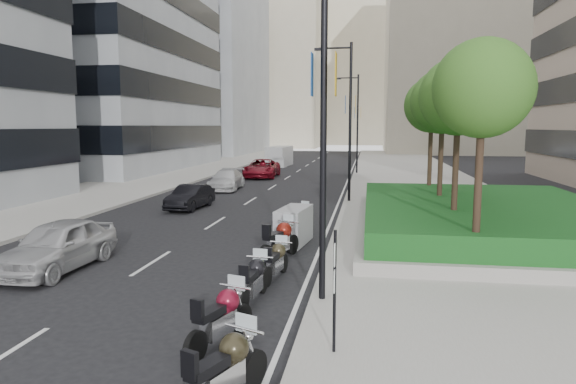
% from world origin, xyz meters
% --- Properties ---
extents(ground, '(160.00, 160.00, 0.00)m').
position_xyz_m(ground, '(0.00, 0.00, 0.00)').
color(ground, black).
rests_on(ground, ground).
extents(sidewalk_right, '(10.00, 100.00, 0.15)m').
position_xyz_m(sidewalk_right, '(9.00, 30.00, 0.07)').
color(sidewalk_right, '#9E9B93').
rests_on(sidewalk_right, ground).
extents(sidewalk_left, '(8.00, 100.00, 0.15)m').
position_xyz_m(sidewalk_left, '(-12.00, 30.00, 0.07)').
color(sidewalk_left, '#9E9B93').
rests_on(sidewalk_left, ground).
extents(lane_edge, '(0.12, 100.00, 0.01)m').
position_xyz_m(lane_edge, '(3.70, 30.00, 0.01)').
color(lane_edge, silver).
rests_on(lane_edge, ground).
extents(lane_centre, '(0.12, 100.00, 0.01)m').
position_xyz_m(lane_centre, '(-1.50, 30.00, 0.01)').
color(lane_centre, silver).
rests_on(lane_centre, ground).
extents(building_grey_far, '(22.00, 26.00, 30.00)m').
position_xyz_m(building_grey_far, '(-24.00, 70.00, 15.00)').
color(building_grey_far, gray).
rests_on(building_grey_far, ground).
extents(building_cream_right, '(28.00, 24.00, 36.00)m').
position_xyz_m(building_cream_right, '(22.00, 80.00, 18.00)').
color(building_cream_right, '#B7AD93').
rests_on(building_cream_right, ground).
extents(building_cream_left, '(26.00, 24.00, 34.00)m').
position_xyz_m(building_cream_left, '(-18.00, 100.00, 17.00)').
color(building_cream_left, '#B7AD93').
rests_on(building_cream_left, ground).
extents(building_cream_centre, '(30.00, 24.00, 38.00)m').
position_xyz_m(building_cream_centre, '(2.00, 120.00, 19.00)').
color(building_cream_centre, '#B7AD93').
rests_on(building_cream_centre, ground).
extents(planter, '(10.00, 14.00, 0.40)m').
position_xyz_m(planter, '(10.00, 10.00, 0.35)').
color(planter, '#9C9891').
rests_on(planter, sidewalk_right).
extents(hedge, '(9.40, 13.40, 0.80)m').
position_xyz_m(hedge, '(10.00, 10.00, 0.95)').
color(hedge, '#144619').
rests_on(hedge, planter).
extents(tree_0, '(2.80, 2.80, 6.30)m').
position_xyz_m(tree_0, '(8.50, 4.00, 5.42)').
color(tree_0, '#332319').
rests_on(tree_0, planter).
extents(tree_1, '(2.80, 2.80, 6.30)m').
position_xyz_m(tree_1, '(8.50, 8.00, 5.42)').
color(tree_1, '#332319').
rests_on(tree_1, planter).
extents(tree_2, '(2.80, 2.80, 6.30)m').
position_xyz_m(tree_2, '(8.50, 12.00, 5.42)').
color(tree_2, '#332319').
rests_on(tree_2, planter).
extents(tree_3, '(2.80, 2.80, 6.30)m').
position_xyz_m(tree_3, '(8.50, 16.00, 5.42)').
color(tree_3, '#332319').
rests_on(tree_3, planter).
extents(lamp_post_0, '(2.34, 0.45, 9.00)m').
position_xyz_m(lamp_post_0, '(4.14, 1.00, 5.07)').
color(lamp_post_0, black).
rests_on(lamp_post_0, ground).
extents(lamp_post_1, '(2.34, 0.45, 9.00)m').
position_xyz_m(lamp_post_1, '(4.14, 18.00, 5.07)').
color(lamp_post_1, black).
rests_on(lamp_post_1, ground).
extents(lamp_post_2, '(2.34, 0.45, 9.00)m').
position_xyz_m(lamp_post_2, '(4.14, 36.00, 5.07)').
color(lamp_post_2, black).
rests_on(lamp_post_2, ground).
extents(parking_sign, '(0.06, 0.32, 2.50)m').
position_xyz_m(parking_sign, '(4.80, -2.00, 1.46)').
color(parking_sign, black).
rests_on(parking_sign, ground).
extents(motorcycle_0, '(1.07, 2.14, 1.13)m').
position_xyz_m(motorcycle_0, '(3.22, -3.94, 0.60)').
color(motorcycle_0, black).
rests_on(motorcycle_0, ground).
extents(motorcycle_1, '(0.95, 2.16, 1.11)m').
position_xyz_m(motorcycle_1, '(2.53, -1.76, 0.60)').
color(motorcycle_1, black).
rests_on(motorcycle_1, ground).
extents(motorcycle_2, '(0.71, 2.13, 1.06)m').
position_xyz_m(motorcycle_2, '(2.60, 0.88, 0.57)').
color(motorcycle_2, black).
rests_on(motorcycle_2, ground).
extents(motorcycle_3, '(0.67, 2.01, 1.01)m').
position_xyz_m(motorcycle_3, '(2.79, 2.91, 0.54)').
color(motorcycle_3, black).
rests_on(motorcycle_3, ground).
extents(motorcycle_4, '(1.10, 2.33, 1.21)m').
position_xyz_m(motorcycle_4, '(2.53, 5.08, 0.65)').
color(motorcycle_4, black).
rests_on(motorcycle_4, ground).
extents(motorcycle_5, '(1.21, 2.40, 1.38)m').
position_xyz_m(motorcycle_5, '(2.67, 7.35, 0.69)').
color(motorcycle_5, black).
rests_on(motorcycle_5, ground).
extents(motorcycle_6, '(0.86, 1.95, 1.01)m').
position_xyz_m(motorcycle_6, '(2.54, 9.99, 0.54)').
color(motorcycle_6, black).
rests_on(motorcycle_6, ground).
extents(car_a, '(1.97, 4.59, 1.55)m').
position_xyz_m(car_a, '(-4.00, 2.81, 0.77)').
color(car_a, '#B1B1B3').
rests_on(car_a, ground).
extents(car_b, '(1.64, 3.97, 1.28)m').
position_xyz_m(car_b, '(-4.01, 14.68, 0.64)').
color(car_b, black).
rests_on(car_b, ground).
extents(car_c, '(2.18, 4.84, 1.38)m').
position_xyz_m(car_c, '(-4.37, 23.05, 0.69)').
color(car_c, silver).
rests_on(car_c, ground).
extents(car_d, '(2.83, 5.76, 1.57)m').
position_xyz_m(car_d, '(-3.71, 31.83, 0.79)').
color(car_d, maroon).
rests_on(car_d, ground).
extents(delivery_van, '(2.34, 5.28, 2.16)m').
position_xyz_m(delivery_van, '(-4.46, 44.72, 1.01)').
color(delivery_van, '#B3B3B5').
rests_on(delivery_van, ground).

